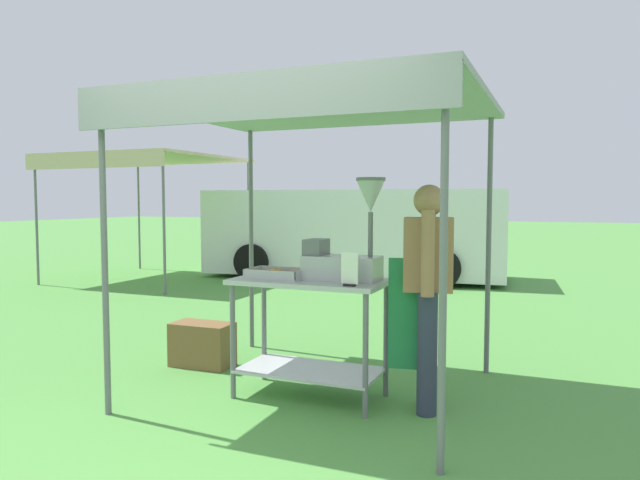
# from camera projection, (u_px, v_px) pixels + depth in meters

# --- Properties ---
(ground_plane) EXTENTS (70.00, 70.00, 0.00)m
(ground_plane) POSITION_uv_depth(u_px,v_px,m) (427.00, 300.00, 8.72)
(ground_plane) COLOR #519342
(stall_canopy) EXTENTS (2.53, 2.25, 2.25)m
(stall_canopy) POSITION_uv_depth(u_px,v_px,m) (315.00, 113.00, 4.38)
(stall_canopy) COLOR slate
(stall_canopy) RESTS_ON ground
(donut_cart) EXTENTS (1.15, 0.60, 0.91)m
(donut_cart) POSITION_uv_depth(u_px,v_px,m) (310.00, 314.00, 4.40)
(donut_cart) COLOR #B7B7BC
(donut_cart) RESTS_ON ground
(donut_tray) EXTENTS (0.45, 0.29, 0.07)m
(donut_tray) POSITION_uv_depth(u_px,v_px,m) (278.00, 275.00, 4.45)
(donut_tray) COLOR #B7B7BC
(donut_tray) RESTS_ON donut_cart
(donut_fryer) EXTENTS (0.61, 0.28, 0.76)m
(donut_fryer) POSITION_uv_depth(u_px,v_px,m) (347.00, 248.00, 4.31)
(donut_fryer) COLOR #B7B7BC
(donut_fryer) RESTS_ON donut_cart
(menu_sign) EXTENTS (0.13, 0.05, 0.23)m
(menu_sign) POSITION_uv_depth(u_px,v_px,m) (350.00, 272.00, 4.01)
(menu_sign) COLOR black
(menu_sign) RESTS_ON donut_cart
(vendor) EXTENTS (0.46, 0.54, 1.61)m
(vendor) POSITION_uv_depth(u_px,v_px,m) (427.00, 285.00, 4.11)
(vendor) COLOR #2D3347
(vendor) RESTS_ON ground
(supply_crate) EXTENTS (0.56, 0.32, 0.39)m
(supply_crate) POSITION_uv_depth(u_px,v_px,m) (202.00, 344.00, 5.26)
(supply_crate) COLOR brown
(supply_crate) RESTS_ON ground
(van_white) EXTENTS (5.82, 2.48, 1.69)m
(van_white) POSITION_uv_depth(u_px,v_px,m) (355.00, 232.00, 11.31)
(van_white) COLOR white
(van_white) RESTS_ON ground
(neighbour_tent) EXTENTS (2.95, 2.89, 2.31)m
(neighbour_tent) POSITION_uv_depth(u_px,v_px,m) (146.00, 161.00, 10.83)
(neighbour_tent) COLOR slate
(neighbour_tent) RESTS_ON ground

